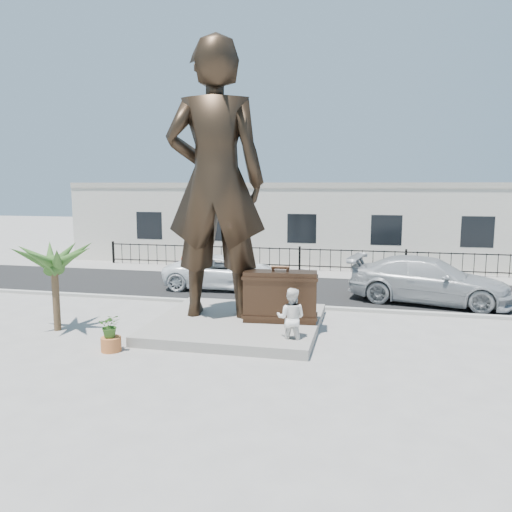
{
  "coord_description": "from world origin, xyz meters",
  "views": [
    {
      "loc": [
        3.49,
        -13.65,
        4.62
      ],
      "look_at": [
        0.0,
        2.0,
        2.3
      ],
      "focal_mm": 35.0,
      "sensor_mm": 36.0,
      "label": 1
    }
  ],
  "objects_px": {
    "suitcase": "(280,296)",
    "tourist": "(291,318)",
    "car_white": "(224,272)",
    "statue": "(215,181)"
  },
  "relations": [
    {
      "from": "statue",
      "to": "tourist",
      "type": "distance_m",
      "value": 5.13
    },
    {
      "from": "suitcase",
      "to": "tourist",
      "type": "bearing_deg",
      "value": -74.98
    },
    {
      "from": "statue",
      "to": "tourist",
      "type": "height_order",
      "value": "statue"
    },
    {
      "from": "car_white",
      "to": "statue",
      "type": "bearing_deg",
      "value": -169.75
    },
    {
      "from": "car_white",
      "to": "suitcase",
      "type": "bearing_deg",
      "value": -152.25
    },
    {
      "from": "statue",
      "to": "suitcase",
      "type": "height_order",
      "value": "statue"
    },
    {
      "from": "statue",
      "to": "car_white",
      "type": "distance_m",
      "value": 6.91
    },
    {
      "from": "suitcase",
      "to": "car_white",
      "type": "relative_size",
      "value": 0.44
    },
    {
      "from": "suitcase",
      "to": "tourist",
      "type": "xyz_separation_m",
      "value": [
        0.59,
        -1.62,
        -0.24
      ]
    },
    {
      "from": "suitcase",
      "to": "car_white",
      "type": "bearing_deg",
      "value": 116.3
    }
  ]
}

